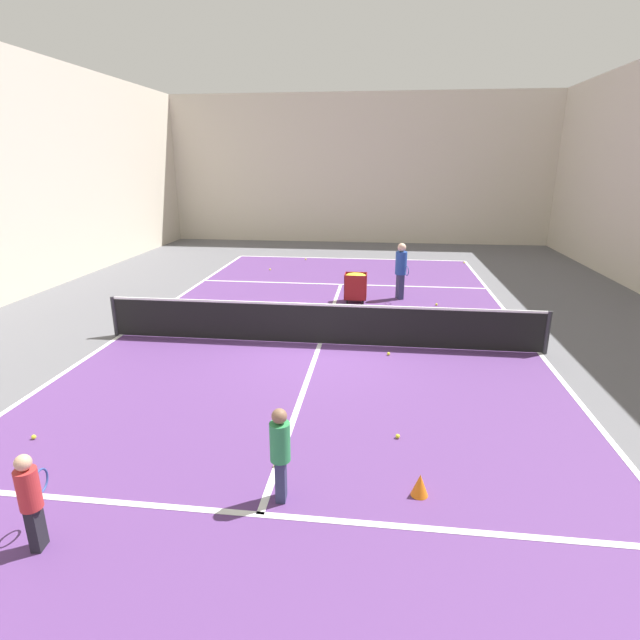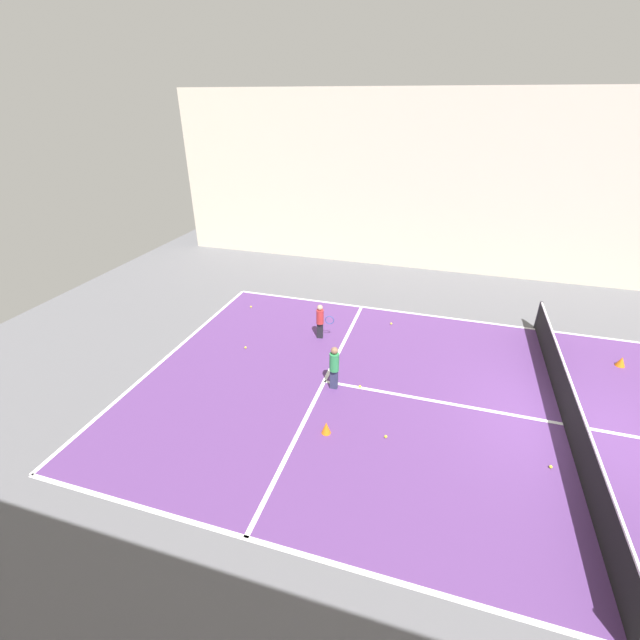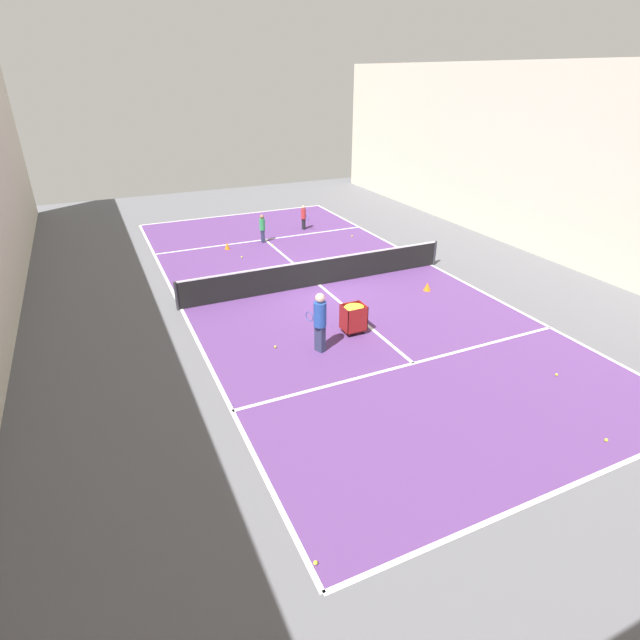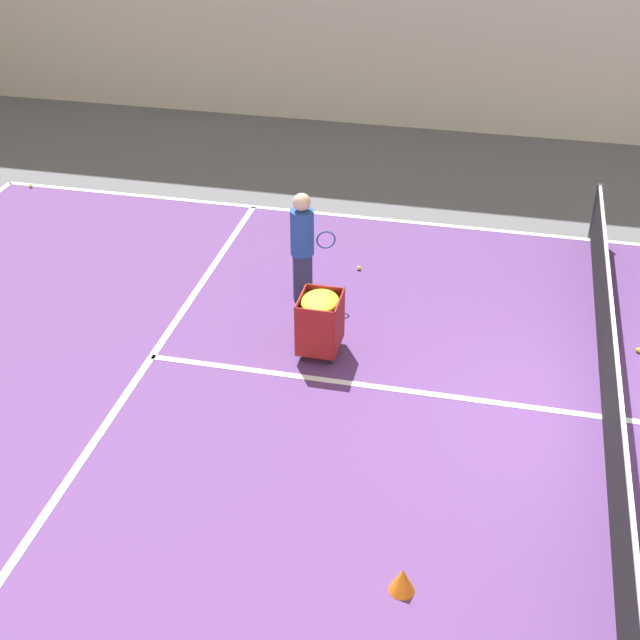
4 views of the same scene
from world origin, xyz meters
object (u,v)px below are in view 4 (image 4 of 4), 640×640
object	(u,v)px
tennis_net	(610,384)
ball_cart	(320,313)
coach_at_net	(303,240)
training_cone_0	(402,580)

from	to	relation	value
tennis_net	ball_cart	size ratio (longest dim) A/B	11.31
tennis_net	coach_at_net	xyz separation A→B (m)	(1.93, 4.24, 0.47)
ball_cart	training_cone_0	xyz separation A→B (m)	(-3.80, -1.67, -0.48)
ball_cart	tennis_net	bearing A→B (deg)	-99.40
tennis_net	ball_cart	xyz separation A→B (m)	(0.61, 3.68, 0.13)
tennis_net	coach_at_net	size ratio (longest dim) A/B	5.87
coach_at_net	training_cone_0	distance (m)	5.64
tennis_net	ball_cart	bearing A→B (deg)	80.60
tennis_net	training_cone_0	bearing A→B (deg)	147.77
ball_cart	training_cone_0	bearing A→B (deg)	-156.28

